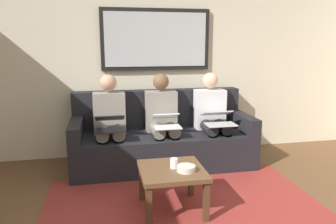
{
  "coord_description": "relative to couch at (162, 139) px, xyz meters",
  "views": [
    {
      "loc": [
        0.69,
        1.75,
        1.5
      ],
      "look_at": [
        0.0,
        -1.7,
        0.75
      ],
      "focal_mm": 34.37,
      "sensor_mm": 36.0,
      "label": 1
    }
  ],
  "objects": [
    {
      "name": "laptop_silver",
      "position": [
        -0.64,
        0.31,
        0.31
      ],
      "size": [
        0.35,
        0.36,
        0.16
      ],
      "color": "silver"
    },
    {
      "name": "wall_rear",
      "position": [
        0.0,
        -0.48,
        0.99
      ],
      "size": [
        6.0,
        0.12,
        2.6
      ],
      "primitive_type": "cube",
      "color": "beige",
      "rests_on": "ground_plane"
    },
    {
      "name": "bowl",
      "position": [
        0.02,
        1.3,
        0.12
      ],
      "size": [
        0.17,
        0.17,
        0.05
      ],
      "primitive_type": "cylinder",
      "color": "beige",
      "rests_on": "coffee_table"
    },
    {
      "name": "cup",
      "position": [
        0.1,
        1.21,
        0.14
      ],
      "size": [
        0.07,
        0.07,
        0.09
      ],
      "primitive_type": "cylinder",
      "color": "silver",
      "rests_on": "coffee_table"
    },
    {
      "name": "framed_mirror",
      "position": [
        0.0,
        -0.39,
        1.24
      ],
      "size": [
        1.43,
        0.05,
        0.79
      ],
      "color": "black"
    },
    {
      "name": "person_middle",
      "position": [
        0.0,
        0.07,
        0.3
      ],
      "size": [
        0.38,
        0.58,
        1.14
      ],
      "color": "gray",
      "rests_on": "couch"
    },
    {
      "name": "person_left",
      "position": [
        -0.64,
        0.07,
        0.3
      ],
      "size": [
        0.38,
        0.58,
        1.14
      ],
      "color": "silver",
      "rests_on": "couch"
    },
    {
      "name": "laptop_black",
      "position": [
        0.64,
        0.31,
        0.31
      ],
      "size": [
        0.33,
        0.35,
        0.16
      ],
      "color": "black"
    },
    {
      "name": "laptop_white",
      "position": [
        0.0,
        0.31,
        0.31
      ],
      "size": [
        0.31,
        0.34,
        0.15
      ],
      "color": "white"
    },
    {
      "name": "person_right",
      "position": [
        0.64,
        0.07,
        0.3
      ],
      "size": [
        0.38,
        0.58,
        1.14
      ],
      "color": "gray",
      "rests_on": "couch"
    },
    {
      "name": "couch",
      "position": [
        0.0,
        0.0,
        0.0
      ],
      "size": [
        2.2,
        0.9,
        0.9
      ],
      "color": "black",
      "rests_on": "ground_plane"
    },
    {
      "name": "area_rug",
      "position": [
        0.0,
        1.27,
        -0.31
      ],
      "size": [
        2.6,
        1.8,
        0.01
      ],
      "primitive_type": "cube",
      "color": "maroon",
      "rests_on": "ground_plane"
    },
    {
      "name": "coffee_table",
      "position": [
        0.12,
        1.22,
        0.03
      ],
      "size": [
        0.57,
        0.57,
        0.4
      ],
      "color": "brown",
      "rests_on": "ground_plane"
    }
  ]
}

